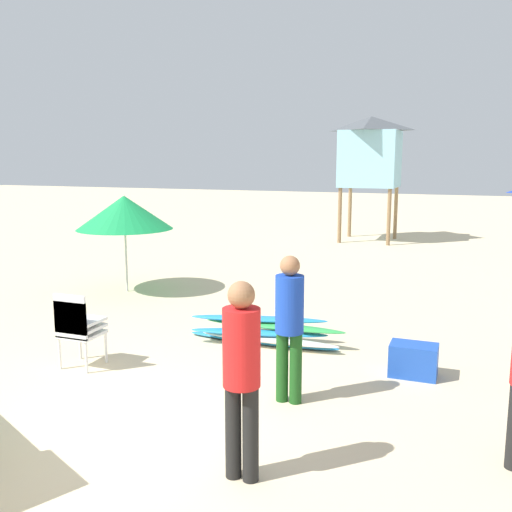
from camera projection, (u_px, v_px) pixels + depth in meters
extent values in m
plane|color=beige|center=(80.00, 436.00, 5.74)|extent=(80.00, 80.00, 0.00)
cube|color=silver|center=(82.00, 334.00, 7.60)|extent=(0.48, 0.48, 0.04)
cube|color=silver|center=(71.00, 324.00, 7.36)|extent=(0.48, 0.04, 0.40)
cube|color=silver|center=(82.00, 327.00, 7.58)|extent=(0.48, 0.48, 0.04)
cube|color=silver|center=(70.00, 317.00, 7.35)|extent=(0.48, 0.04, 0.40)
cube|color=silver|center=(82.00, 321.00, 7.57)|extent=(0.48, 0.48, 0.04)
cube|color=silver|center=(70.00, 310.00, 7.33)|extent=(0.48, 0.04, 0.40)
cylinder|color=silver|center=(106.00, 348.00, 7.76)|extent=(0.04, 0.04, 0.42)
cylinder|color=silver|center=(80.00, 344.00, 7.91)|extent=(0.04, 0.04, 0.42)
cylinder|color=silver|center=(86.00, 358.00, 7.37)|extent=(0.04, 0.04, 0.42)
cylinder|color=silver|center=(60.00, 354.00, 7.52)|extent=(0.04, 0.04, 0.42)
ellipsoid|color=#268CCC|center=(262.00, 341.00, 8.59)|extent=(2.35, 0.28, 0.08)
ellipsoid|color=white|center=(269.00, 339.00, 8.39)|extent=(2.10, 0.30, 0.08)
ellipsoid|color=#268CCC|center=(259.00, 333.00, 8.45)|extent=(2.04, 0.69, 0.08)
ellipsoid|color=green|center=(274.00, 326.00, 8.51)|extent=(2.16, 0.34, 0.08)
ellipsoid|color=#268CCC|center=(259.00, 319.00, 8.59)|extent=(2.06, 0.70, 0.08)
cylinder|color=black|center=(233.00, 431.00, 4.95)|extent=(0.14, 0.14, 0.85)
cylinder|color=black|center=(251.00, 434.00, 4.89)|extent=(0.14, 0.14, 0.85)
cylinder|color=red|center=(241.00, 347.00, 4.79)|extent=(0.32, 0.32, 0.67)
sphere|color=#9E6B47|center=(241.00, 295.00, 4.71)|extent=(0.23, 0.23, 0.23)
cylinder|color=#194C19|center=(282.00, 366.00, 6.51)|extent=(0.14, 0.14, 0.82)
cylinder|color=#194C19|center=(296.00, 368.00, 6.45)|extent=(0.14, 0.14, 0.82)
cylinder|color=#193FB2|center=(290.00, 304.00, 6.36)|extent=(0.32, 0.32, 0.65)
sphere|color=#9E6B47|center=(290.00, 266.00, 6.28)|extent=(0.22, 0.22, 0.22)
cylinder|color=olive|center=(340.00, 215.00, 18.52)|extent=(0.12, 0.12, 1.78)
cylinder|color=olive|center=(389.00, 217.00, 17.97)|extent=(0.12, 0.12, 1.78)
cylinder|color=olive|center=(350.00, 211.00, 19.96)|extent=(0.12, 0.12, 1.78)
cylinder|color=olive|center=(396.00, 213.00, 19.41)|extent=(0.12, 0.12, 1.78)
cube|color=#90CCDE|center=(370.00, 159.00, 18.66)|extent=(1.80, 1.80, 1.80)
pyramid|color=#4C5156|center=(371.00, 123.00, 18.47)|extent=(1.98, 1.98, 0.45)
cylinder|color=beige|center=(126.00, 244.00, 11.76)|extent=(0.04, 0.04, 1.98)
cone|color=#19994C|center=(124.00, 212.00, 11.65)|extent=(1.95, 1.95, 0.68)
cube|color=blue|center=(413.00, 360.00, 7.28)|extent=(0.59, 0.37, 0.42)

